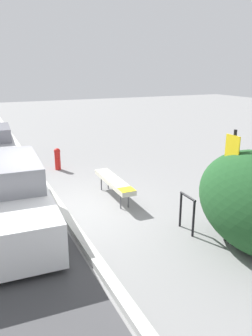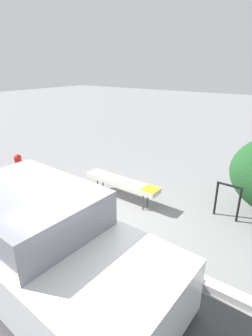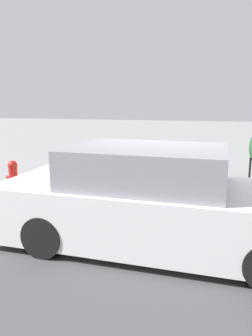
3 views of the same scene
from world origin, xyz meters
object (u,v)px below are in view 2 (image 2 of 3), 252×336
bench (122,182)px  fire_hydrant (19,166)px  bike_rack (228,198)px  parked_car_near (36,239)px

bench → fire_hydrant: fire_hydrant is taller
bike_rack → parked_car_near: size_ratio=0.17×
parked_car_near → bike_rack: bearing=63.4°
bench → parked_car_near: size_ratio=0.44×
parked_car_near → fire_hydrant: bearing=153.4°
bike_rack → parked_car_near: (-1.98, -3.50, 0.17)m
bike_rack → bench: bearing=-164.6°
fire_hydrant → parked_car_near: bearing=-29.5°
parked_car_near → bench: bearing=101.6°
bench → parked_car_near: parked_car_near is taller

